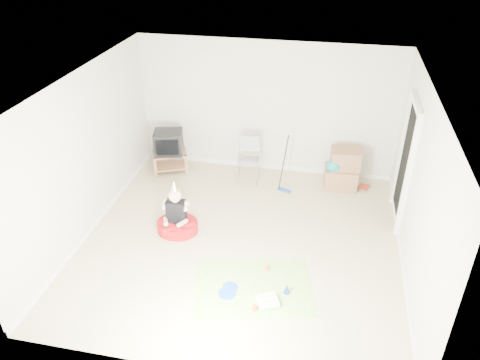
% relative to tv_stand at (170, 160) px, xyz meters
% --- Properties ---
extents(ground, '(5.00, 5.00, 0.00)m').
position_rel_tv_stand_xyz_m(ground, '(1.86, -1.96, -0.25)').
color(ground, beige).
rests_on(ground, ground).
extents(doorway_recess, '(0.02, 0.90, 2.05)m').
position_rel_tv_stand_xyz_m(doorway_recess, '(4.34, -0.76, 0.78)').
color(doorway_recess, black).
rests_on(doorway_recess, ground).
extents(tv_stand, '(0.77, 0.65, 0.42)m').
position_rel_tv_stand_xyz_m(tv_stand, '(0.00, 0.00, 0.00)').
color(tv_stand, '#986644').
rests_on(tv_stand, ground).
extents(crt_tv, '(0.62, 0.55, 0.46)m').
position_rel_tv_stand_xyz_m(crt_tv, '(0.00, -0.00, 0.40)').
color(crt_tv, black).
rests_on(crt_tv, tv_stand).
extents(folding_chair, '(0.45, 0.43, 0.92)m').
position_rel_tv_stand_xyz_m(folding_chair, '(1.61, -0.07, 0.20)').
color(folding_chair, '#97969C').
rests_on(folding_chair, ground).
extents(cardboard_boxes, '(0.65, 0.52, 0.77)m').
position_rel_tv_stand_xyz_m(cardboard_boxes, '(3.38, 0.09, 0.12)').
color(cardboard_boxes, '#926646').
rests_on(cardboard_boxes, ground).
extents(floor_mop, '(0.27, 0.34, 1.03)m').
position_rel_tv_stand_xyz_m(floor_mop, '(2.35, -0.30, 0.01)').
color(floor_mop, '#2240AA').
rests_on(floor_mop, ground).
extents(book_pile, '(0.25, 0.28, 0.05)m').
position_rel_tv_stand_xyz_m(book_pile, '(3.82, 0.09, -0.22)').
color(book_pile, '#28783A').
rests_on(book_pile, ground).
extents(seated_woman, '(0.71, 0.71, 0.97)m').
position_rel_tv_stand_xyz_m(seated_woman, '(0.77, -1.91, -0.04)').
color(seated_woman, '#B41016').
rests_on(seated_woman, ground).
extents(party_mat, '(1.86, 1.52, 0.01)m').
position_rel_tv_stand_xyz_m(party_mat, '(2.23, -2.96, -0.25)').
color(party_mat, '#FF357D').
rests_on(party_mat, ground).
extents(birthday_cake, '(0.35, 0.32, 0.14)m').
position_rel_tv_stand_xyz_m(birthday_cake, '(2.48, -3.24, -0.21)').
color(birthday_cake, white).
rests_on(birthday_cake, party_mat).
extents(blue_plate_near, '(0.29, 0.29, 0.01)m').
position_rel_tv_stand_xyz_m(blue_plate_near, '(1.92, -3.03, -0.24)').
color(blue_plate_near, blue).
rests_on(blue_plate_near, party_mat).
extents(blue_plate_far, '(0.26, 0.26, 0.01)m').
position_rel_tv_stand_xyz_m(blue_plate_far, '(1.90, -3.16, -0.24)').
color(blue_plate_far, blue).
rests_on(blue_plate_far, party_mat).
extents(orange_cup_near, '(0.09, 0.09, 0.07)m').
position_rel_tv_stand_xyz_m(orange_cup_near, '(2.37, -2.57, -0.21)').
color(orange_cup_near, orange).
rests_on(orange_cup_near, party_mat).
extents(orange_cup_far, '(0.08, 0.08, 0.09)m').
position_rel_tv_stand_xyz_m(orange_cup_far, '(2.32, -3.38, -0.20)').
color(orange_cup_far, orange).
rests_on(orange_cup_far, party_mat).
extents(blue_party_hat, '(0.13, 0.13, 0.15)m').
position_rel_tv_stand_xyz_m(blue_party_hat, '(2.71, -2.97, -0.17)').
color(blue_party_hat, blue).
rests_on(blue_party_hat, party_mat).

